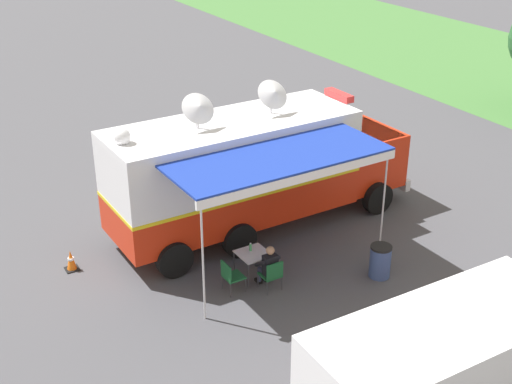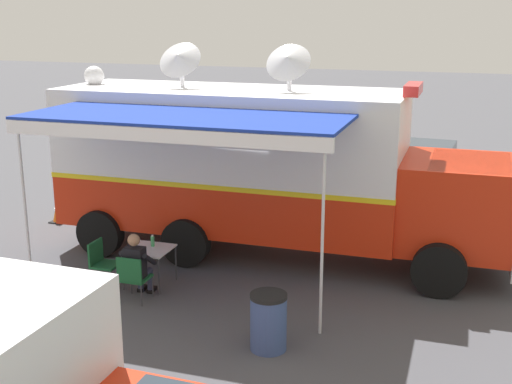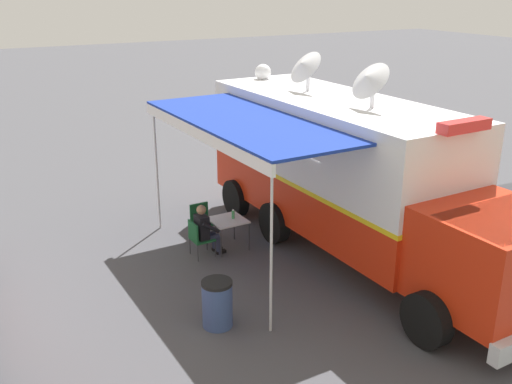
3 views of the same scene
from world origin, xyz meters
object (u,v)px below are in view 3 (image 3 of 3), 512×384
at_px(water_bottle, 233,214).
at_px(traffic_cone, 251,173).
at_px(folding_chair_beside_table, 201,218).
at_px(trash_bin, 217,304).
at_px(folding_table, 228,222).
at_px(folding_chair_at_table, 198,236).
at_px(seated_responder, 205,229).
at_px(command_truck, 351,172).

height_order(water_bottle, traffic_cone, water_bottle).
height_order(folding_chair_beside_table, trash_bin, trash_bin).
height_order(folding_table, water_bottle, water_bottle).
distance_m(folding_table, folding_chair_at_table, 0.82).
height_order(folding_table, trash_bin, trash_bin).
bearing_deg(folding_chair_at_table, seated_responder, -178.48).
bearing_deg(trash_bin, folding_table, -119.28).
relative_size(folding_chair_at_table, folding_chair_beside_table, 1.00).
xyz_separation_m(command_truck, trash_bin, (4.03, 1.45, -1.49)).
bearing_deg(seated_responder, trash_bin, 70.08).
bearing_deg(folding_table, folding_chair_beside_table, -69.81).
height_order(water_bottle, folding_chair_beside_table, water_bottle).
distance_m(folding_chair_at_table, seated_responder, 0.23).
bearing_deg(command_truck, folding_chair_at_table, -23.27).
relative_size(command_truck, folding_table, 11.64).
distance_m(command_truck, folding_chair_beside_table, 3.84).
bearing_deg(command_truck, folding_table, -31.52).
distance_m(command_truck, water_bottle, 2.91).
distance_m(folding_table, water_bottle, 0.22).
xyz_separation_m(seated_responder, traffic_cone, (-3.39, -4.15, -0.37)).
xyz_separation_m(water_bottle, traffic_cone, (-2.63, -4.06, -0.55)).
bearing_deg(folding_chair_at_table, folding_chair_beside_table, -117.27).
height_order(command_truck, folding_chair_at_table, command_truck).
relative_size(folding_table, traffic_cone, 1.42).
distance_m(command_truck, trash_bin, 4.54).
bearing_deg(water_bottle, folding_chair_beside_table, -61.69).
bearing_deg(water_bottle, command_truck, 146.88).
height_order(command_truck, water_bottle, command_truck).
height_order(folding_table, folding_chair_at_table, folding_chair_at_table).
distance_m(command_truck, folding_table, 3.09).
distance_m(folding_table, seated_responder, 0.62).
relative_size(folding_chair_at_table, trash_bin, 0.96).
relative_size(command_truck, seated_responder, 7.64).
relative_size(water_bottle, folding_chair_at_table, 0.26).
distance_m(seated_responder, traffic_cone, 5.37).
bearing_deg(folding_table, water_bottle, 179.39).
bearing_deg(folding_chair_at_table, trash_bin, 73.50).
relative_size(water_bottle, trash_bin, 0.25).
height_order(seated_responder, traffic_cone, seated_responder).
distance_m(trash_bin, traffic_cone, 8.25).
distance_m(water_bottle, traffic_cone, 4.87).
height_order(folding_table, traffic_cone, folding_table).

